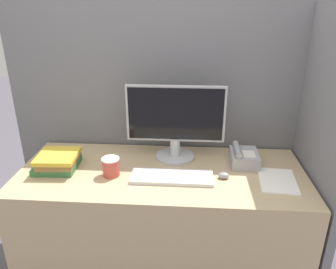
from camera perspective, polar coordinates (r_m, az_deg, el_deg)
cubicle_panel_rear at (r=2.23m, az=-0.26°, el=0.12°), size 2.06×0.04×1.69m
cubicle_panel_right at (r=2.03m, az=24.20°, el=-4.38°), size 0.04×0.75×1.69m
desk at (r=2.13m, az=-1.04°, el=-15.47°), size 1.66×0.69×0.77m
monitor at (r=1.97m, az=1.30°, el=1.82°), size 0.59×0.24×0.46m
keyboard at (r=1.83m, az=0.70°, el=-7.44°), size 0.45×0.16×0.02m
mouse at (r=1.85m, az=9.70°, el=-7.05°), size 0.06×0.04×0.04m
coffee_cup at (r=1.87m, az=-9.91°, el=-5.57°), size 0.10×0.10×0.11m
book_stack at (r=2.02m, az=-18.64°, el=-4.37°), size 0.26×0.26×0.10m
desk_telephone at (r=2.01m, az=13.01°, el=-3.92°), size 0.16×0.20×0.12m
paper_pile at (r=1.90m, az=18.56°, el=-7.64°), size 0.22×0.28×0.01m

